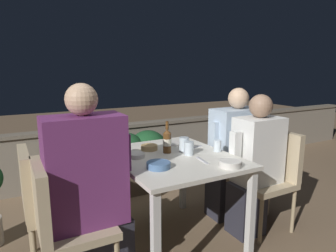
{
  "coord_description": "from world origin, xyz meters",
  "views": [
    {
      "loc": [
        -1.09,
        -1.94,
        1.4
      ],
      "look_at": [
        0.0,
        0.08,
        0.95
      ],
      "focal_mm": 32.0,
      "sensor_mm": 36.0,
      "label": 1
    }
  ],
  "objects_px": {
    "beer_bottle": "(167,141)",
    "chair_left_near": "(60,218)",
    "person_white_polo": "(254,165)",
    "chair_left_far": "(43,196)",
    "person_purple_stripe": "(91,190)",
    "person_blue_shirt": "(233,153)",
    "chair_right_far": "(249,159)",
    "chair_right_near": "(271,170)"
  },
  "relations": [
    {
      "from": "chair_left_far",
      "to": "person_blue_shirt",
      "type": "distance_m",
      "value": 1.67
    },
    {
      "from": "chair_left_far",
      "to": "person_blue_shirt",
      "type": "height_order",
      "value": "person_blue_shirt"
    },
    {
      "from": "chair_right_far",
      "to": "beer_bottle",
      "type": "relative_size",
      "value": 3.37
    },
    {
      "from": "person_purple_stripe",
      "to": "chair_left_near",
      "type": "bearing_deg",
      "value": -180.0
    },
    {
      "from": "chair_right_near",
      "to": "beer_bottle",
      "type": "bearing_deg",
      "value": 162.65
    },
    {
      "from": "person_purple_stripe",
      "to": "chair_right_near",
      "type": "relative_size",
      "value": 1.53
    },
    {
      "from": "person_purple_stripe",
      "to": "chair_right_near",
      "type": "distance_m",
      "value": 1.57
    },
    {
      "from": "person_white_polo",
      "to": "chair_left_near",
      "type": "bearing_deg",
      "value": 179.91
    },
    {
      "from": "person_purple_stripe",
      "to": "beer_bottle",
      "type": "relative_size",
      "value": 5.14
    },
    {
      "from": "person_blue_shirt",
      "to": "chair_right_near",
      "type": "bearing_deg",
      "value": -66.79
    },
    {
      "from": "chair_left_far",
      "to": "person_white_polo",
      "type": "distance_m",
      "value": 1.65
    },
    {
      "from": "person_white_polo",
      "to": "chair_right_near",
      "type": "bearing_deg",
      "value": 0.0
    },
    {
      "from": "chair_right_far",
      "to": "person_purple_stripe",
      "type": "bearing_deg",
      "value": -168.5
    },
    {
      "from": "beer_bottle",
      "to": "person_white_polo",
      "type": "bearing_deg",
      "value": -22.0
    },
    {
      "from": "chair_left_far",
      "to": "chair_right_near",
      "type": "height_order",
      "value": "same"
    },
    {
      "from": "chair_left_near",
      "to": "chair_right_near",
      "type": "bearing_deg",
      "value": -0.08
    },
    {
      "from": "chair_right_far",
      "to": "beer_bottle",
      "type": "xyz_separation_m",
      "value": [
        -0.94,
        -0.06,
        0.31
      ]
    },
    {
      "from": "person_blue_shirt",
      "to": "beer_bottle",
      "type": "xyz_separation_m",
      "value": [
        -0.74,
        -0.06,
        0.22
      ]
    },
    {
      "from": "person_white_polo",
      "to": "chair_left_far",
      "type": "bearing_deg",
      "value": 167.09
    },
    {
      "from": "chair_left_far",
      "to": "person_white_polo",
      "type": "bearing_deg",
      "value": -12.91
    },
    {
      "from": "chair_right_near",
      "to": "person_white_polo",
      "type": "bearing_deg",
      "value": 180.0
    },
    {
      "from": "person_white_polo",
      "to": "person_blue_shirt",
      "type": "xyz_separation_m",
      "value": [
        0.06,
        0.33,
        0.01
      ]
    },
    {
      "from": "person_purple_stripe",
      "to": "beer_bottle",
      "type": "bearing_deg",
      "value": 21.81
    },
    {
      "from": "person_purple_stripe",
      "to": "person_white_polo",
      "type": "height_order",
      "value": "person_purple_stripe"
    },
    {
      "from": "person_blue_shirt",
      "to": "beer_bottle",
      "type": "relative_size",
      "value": 4.77
    },
    {
      "from": "chair_left_far",
      "to": "person_blue_shirt",
      "type": "xyz_separation_m",
      "value": [
        1.67,
        -0.04,
        0.09
      ]
    },
    {
      "from": "chair_right_near",
      "to": "person_blue_shirt",
      "type": "xyz_separation_m",
      "value": [
        -0.14,
        0.33,
        0.09
      ]
    },
    {
      "from": "chair_right_near",
      "to": "person_white_polo",
      "type": "height_order",
      "value": "person_white_polo"
    },
    {
      "from": "chair_right_far",
      "to": "person_blue_shirt",
      "type": "bearing_deg",
      "value": 180.0
    },
    {
      "from": "chair_right_near",
      "to": "chair_left_far",
      "type": "bearing_deg",
      "value": 168.47
    },
    {
      "from": "chair_right_far",
      "to": "person_white_polo",
      "type": "bearing_deg",
      "value": -127.65
    },
    {
      "from": "chair_left_near",
      "to": "chair_right_far",
      "type": "relative_size",
      "value": 1.0
    },
    {
      "from": "chair_left_near",
      "to": "person_blue_shirt",
      "type": "relative_size",
      "value": 0.71
    },
    {
      "from": "person_blue_shirt",
      "to": "person_white_polo",
      "type": "bearing_deg",
      "value": -99.82
    },
    {
      "from": "beer_bottle",
      "to": "chair_left_near",
      "type": "bearing_deg",
      "value": -162.73
    },
    {
      "from": "person_white_polo",
      "to": "person_blue_shirt",
      "type": "height_order",
      "value": "person_blue_shirt"
    },
    {
      "from": "person_purple_stripe",
      "to": "chair_left_far",
      "type": "relative_size",
      "value": 1.53
    },
    {
      "from": "chair_left_near",
      "to": "beer_bottle",
      "type": "relative_size",
      "value": 3.37
    },
    {
      "from": "chair_left_near",
      "to": "person_blue_shirt",
      "type": "xyz_separation_m",
      "value": [
        1.61,
        0.33,
        0.09
      ]
    },
    {
      "from": "chair_left_far",
      "to": "beer_bottle",
      "type": "distance_m",
      "value": 0.98
    },
    {
      "from": "person_white_polo",
      "to": "beer_bottle",
      "type": "xyz_separation_m",
      "value": [
        -0.68,
        0.27,
        0.23
      ]
    },
    {
      "from": "chair_left_near",
      "to": "chair_right_far",
      "type": "height_order",
      "value": "same"
    }
  ]
}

